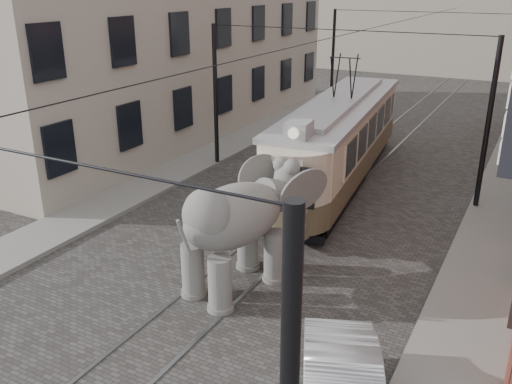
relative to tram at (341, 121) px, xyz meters
The scene contains 8 objects.
ground 7.02m from the tram, 88.54° to the right, with size 120.00×120.00×0.00m, color #423F3D.
tram_rails 7.01m from the tram, 88.54° to the right, with size 1.54×80.00×0.02m, color slate, non-canonical shape.
sidewalk_right 9.32m from the tram, 46.78° to the right, with size 2.00×60.00×0.15m, color slate.
sidewalk_left 9.43m from the tram, 133.98° to the right, with size 2.00×60.00×0.15m, color slate.
stucco_building 11.64m from the tram, 162.39° to the left, with size 7.00×24.00×10.00m, color gray.
catenary 1.65m from the tram, 91.20° to the right, with size 11.00×30.20×6.00m, color black, non-canonical shape.
tram is the anchor object (origin of this frame).
elephant 9.26m from the tram, 86.98° to the right, with size 2.85×5.17×3.16m, color #5E5C57, non-canonical shape.
Camera 1 is at (6.81, -13.66, 7.60)m, focal length 38.65 mm.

